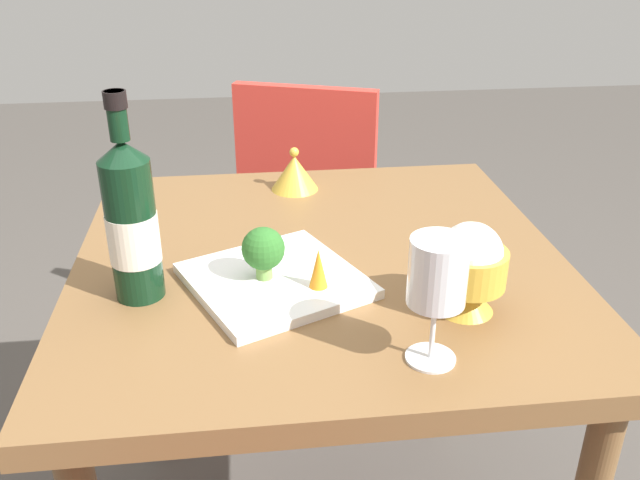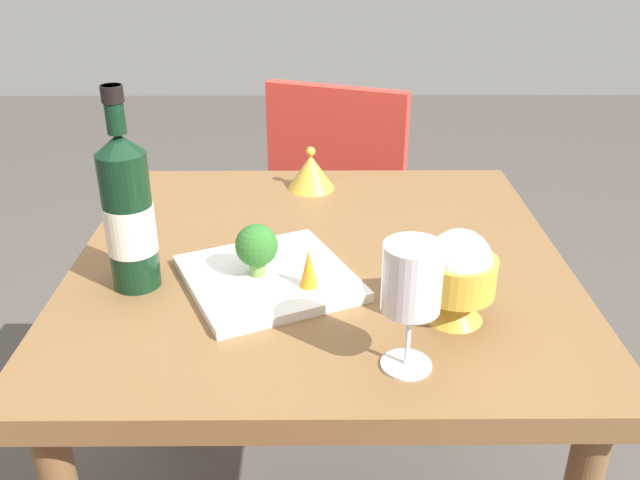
{
  "view_description": "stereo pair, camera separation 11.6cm",
  "coord_description": "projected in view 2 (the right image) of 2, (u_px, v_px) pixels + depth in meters",
  "views": [
    {
      "loc": [
        0.12,
        1.04,
        1.29
      ],
      "look_at": [
        0.0,
        0.0,
        0.77
      ],
      "focal_mm": 38.07,
      "sensor_mm": 36.0,
      "label": 1
    },
    {
      "loc": [
        0.01,
        1.04,
        1.29
      ],
      "look_at": [
        0.0,
        0.0,
        0.77
      ],
      "focal_mm": 38.07,
      "sensor_mm": 36.0,
      "label": 2
    }
  ],
  "objects": [
    {
      "name": "wine_bottle",
      "position": [
        128.0,
        212.0,
        1.03
      ],
      "size": [
        0.08,
        0.08,
        0.32
      ],
      "color": "black",
      "rests_on": "dining_table"
    },
    {
      "name": "rice_bowl_lid",
      "position": [
        311.0,
        172.0,
        1.44
      ],
      "size": [
        0.1,
        0.1,
        0.09
      ],
      "color": "gold",
      "rests_on": "dining_table"
    },
    {
      "name": "dining_table",
      "position": [
        320.0,
        301.0,
        1.22
      ],
      "size": [
        0.84,
        0.84,
        0.74
      ],
      "color": "brown",
      "rests_on": "ground_plane"
    },
    {
      "name": "chair_by_wall",
      "position": [
        343.0,
        188.0,
        2.02
      ],
      "size": [
        0.52,
        0.52,
        0.85
      ],
      "rotation": [
        0.0,
        0.0,
        2.78
      ],
      "color": "red",
      "rests_on": "ground_plane"
    },
    {
      "name": "broccoli_floret",
      "position": [
        257.0,
        247.0,
        1.06
      ],
      "size": [
        0.07,
        0.07,
        0.09
      ],
      "color": "#729E4C",
      "rests_on": "serving_plate"
    },
    {
      "name": "rice_bowl",
      "position": [
        458.0,
        274.0,
        0.97
      ],
      "size": [
        0.11,
        0.11,
        0.14
      ],
      "color": "gold",
      "rests_on": "dining_table"
    },
    {
      "name": "wine_glass",
      "position": [
        412.0,
        281.0,
        0.84
      ],
      "size": [
        0.08,
        0.08,
        0.18
      ],
      "color": "white",
      "rests_on": "dining_table"
    },
    {
      "name": "serving_plate",
      "position": [
        269.0,
        278.0,
        1.09
      ],
      "size": [
        0.33,
        0.33,
        0.02
      ],
      "rotation": [
        0.0,
        0.0,
        0.43
      ],
      "color": "white",
      "rests_on": "dining_table"
    },
    {
      "name": "carrot_garnish_left",
      "position": [
        309.0,
        268.0,
        1.04
      ],
      "size": [
        0.03,
        0.03,
        0.06
      ],
      "color": "orange",
      "rests_on": "serving_plate"
    }
  ]
}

